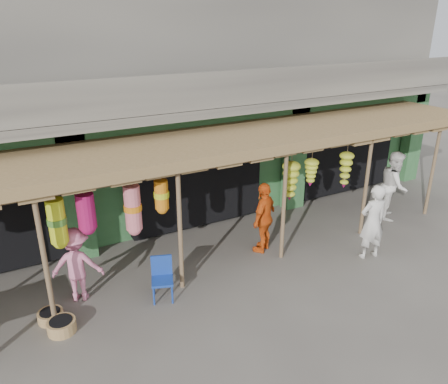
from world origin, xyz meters
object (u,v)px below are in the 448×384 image
blue_chair (162,275)px  person_front (373,222)px  person_vendor (264,217)px  person_right (394,185)px  person_shopper (77,265)px

blue_chair → person_front: (4.77, -0.83, 0.40)m
person_vendor → person_front: bearing=111.9°
person_right → person_vendor: size_ratio=1.10×
blue_chair → person_vendor: bearing=32.6°
blue_chair → person_vendor: person_vendor is taller
person_vendor → person_shopper: person_vendor is taller
person_right → person_shopper: 8.38m
person_right → person_vendor: 4.14m
blue_chair → person_vendor: 2.88m
blue_chair → person_shopper: 1.65m
person_vendor → person_shopper: (-4.24, 0.12, -0.09)m
person_vendor → person_right: bearing=146.1°
person_front → person_vendor: bearing=-26.4°
person_front → person_vendor: person_front is taller
person_front → person_vendor: (-1.97, 1.44, -0.03)m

